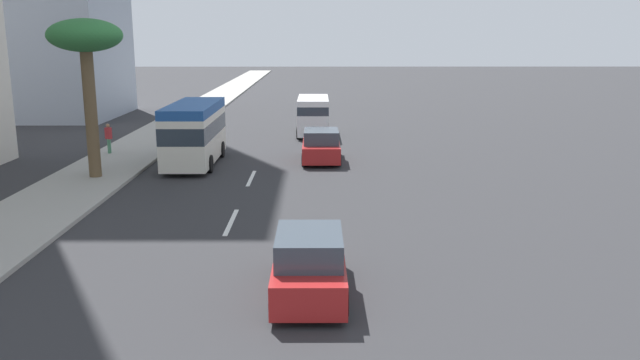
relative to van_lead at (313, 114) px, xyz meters
name	(u,v)px	position (x,y,z in m)	size (l,w,h in m)	color
ground_plane	(265,149)	(-5.18, 2.73, -1.38)	(198.00, 198.00, 0.00)	#2D2D30
sidewalk_right	(139,147)	(-5.18, 9.91, -1.31)	(162.00, 3.79, 0.15)	#9E9B93
lane_stripe_mid	(231,222)	(-19.98, 2.73, -1.38)	(3.20, 0.16, 0.01)	silver
lane_stripe_far	(251,178)	(-12.99, 2.73, -1.38)	(3.20, 0.16, 0.01)	silver
van_lead	(313,114)	(0.00, 0.00, 0.00)	(5.12, 2.07, 2.42)	white
car_second	(309,265)	(-26.36, -0.06, -0.61)	(4.15, 1.82, 1.65)	#A51E1E
car_third	(321,146)	(-8.94, -0.46, -0.61)	(4.17, 1.95, 1.64)	#A51E1E
minibus_fourth	(194,131)	(-9.75, 5.82, 0.29)	(6.76, 2.28, 3.05)	silver
pedestrian_near_lamp	(109,137)	(-7.37, 10.87, -0.37)	(0.35, 0.39, 1.59)	#4C8C66
palm_tree	(85,43)	(-13.21, 9.66, 4.58)	(3.16, 3.16, 6.88)	brown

